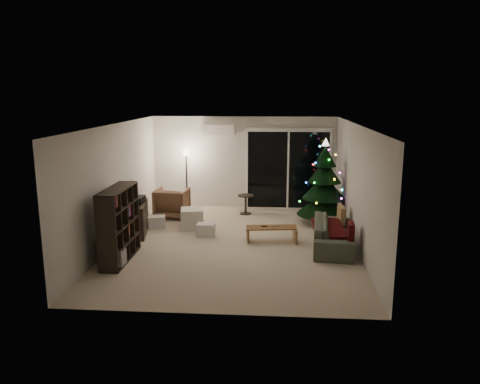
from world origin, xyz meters
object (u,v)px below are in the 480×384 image
object	(u,v)px
media_cabinet	(136,219)
christmas_tree	(324,182)
armchair	(172,203)
bookshelf	(110,224)
sofa	(333,234)
coffee_table	(271,234)

from	to	relation	value
media_cabinet	christmas_tree	size ratio (longest dim) A/B	0.55
armchair	bookshelf	bearing A→B (deg)	84.03
armchair	sofa	size ratio (longest dim) A/B	0.42
sofa	media_cabinet	bearing A→B (deg)	87.53
coffee_table	sofa	bearing A→B (deg)	-18.28
bookshelf	christmas_tree	world-z (taller)	christmas_tree
media_cabinet	coffee_table	xyz separation A→B (m)	(3.03, -0.35, -0.19)
media_cabinet	sofa	size ratio (longest dim) A/B	0.58
sofa	coffee_table	distance (m)	1.30
media_cabinet	armchair	size ratio (longest dim) A/B	1.39
coffee_table	christmas_tree	bearing A→B (deg)	43.30
sofa	christmas_tree	world-z (taller)	christmas_tree
sofa	armchair	bearing A→B (deg)	66.38
media_cabinet	coffee_table	distance (m)	3.06
bookshelf	christmas_tree	size ratio (longest dim) A/B	0.68
christmas_tree	armchair	bearing A→B (deg)	174.79
media_cabinet	christmas_tree	world-z (taller)	christmas_tree
sofa	coffee_table	xyz separation A→B (m)	(-1.27, 0.24, -0.12)
coffee_table	armchair	bearing A→B (deg)	136.30
sofa	coffee_table	bearing A→B (deg)	84.52
bookshelf	sofa	xyz separation A→B (m)	(4.30, 1.06, -0.42)
media_cabinet	christmas_tree	bearing A→B (deg)	5.27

